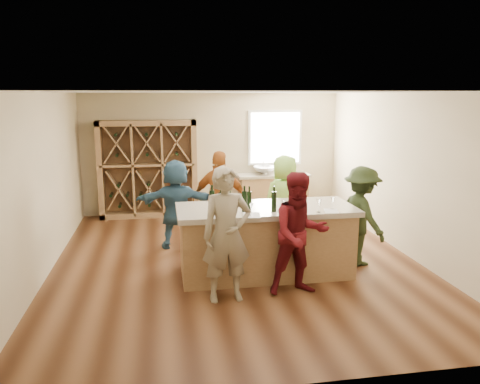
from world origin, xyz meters
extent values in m
cube|color=#55311B|center=(0.00, 0.00, -0.05)|extent=(6.00, 7.00, 0.10)
cube|color=white|center=(0.00, 0.00, 2.85)|extent=(6.00, 7.00, 0.10)
cube|color=#C7B690|center=(0.00, 3.55, 1.40)|extent=(6.00, 0.10, 2.80)
cube|color=#C7B690|center=(0.00, -3.55, 1.40)|extent=(6.00, 0.10, 2.80)
cube|color=#C7B690|center=(-3.05, 0.00, 1.40)|extent=(0.10, 7.00, 2.80)
cube|color=#C7B690|center=(3.05, 0.00, 1.40)|extent=(0.10, 7.00, 2.80)
cube|color=white|center=(1.50, 3.47, 1.75)|extent=(1.30, 0.06, 1.30)
cube|color=white|center=(1.50, 3.44, 1.75)|extent=(1.18, 0.01, 1.18)
cube|color=olive|center=(-1.50, 3.27, 1.10)|extent=(2.20, 0.45, 2.20)
cube|color=olive|center=(1.40, 3.20, 0.43)|extent=(1.60, 0.58, 0.86)
cube|color=#A59A87|center=(1.40, 3.20, 0.89)|extent=(1.70, 0.62, 0.06)
imported|color=silver|center=(1.20, 3.20, 1.01)|extent=(0.54, 0.54, 0.19)
cylinder|color=silver|center=(1.20, 3.38, 1.07)|extent=(0.02, 0.02, 0.30)
cube|color=olive|center=(0.36, -0.63, 0.50)|extent=(2.60, 1.00, 1.00)
cube|color=#A59A87|center=(0.36, -0.63, 1.04)|extent=(2.72, 1.12, 0.08)
cylinder|color=black|center=(-0.48, -0.77, 1.24)|extent=(0.08, 0.08, 0.31)
cylinder|color=black|center=(-0.37, -0.92, 1.23)|extent=(0.09, 0.09, 0.31)
cylinder|color=black|center=(-0.24, -0.76, 1.25)|extent=(0.09, 0.09, 0.33)
cylinder|color=black|center=(-0.01, -0.87, 1.23)|extent=(0.08, 0.08, 0.31)
cylinder|color=black|center=(0.08, -0.74, 1.22)|extent=(0.09, 0.09, 0.27)
cone|color=white|center=(0.04, -1.11, 1.17)|extent=(0.06, 0.06, 0.17)
cone|color=white|center=(0.52, -1.10, 1.18)|extent=(0.09, 0.09, 0.20)
cone|color=white|center=(1.05, -1.07, 1.18)|extent=(0.08, 0.08, 0.20)
cone|color=white|center=(0.81, -0.76, 1.17)|extent=(0.08, 0.08, 0.19)
cone|color=white|center=(1.32, -0.93, 1.17)|extent=(0.07, 0.07, 0.18)
cube|color=white|center=(0.05, -1.08, 1.08)|extent=(0.29, 0.36, 0.00)
cube|color=white|center=(0.65, -1.04, 1.08)|extent=(0.32, 0.35, 0.00)
cube|color=white|center=(1.26, -1.04, 1.08)|extent=(0.26, 0.32, 0.00)
imported|color=gray|center=(-0.36, -1.46, 0.92)|extent=(0.71, 0.55, 1.85)
imported|color=#590F14|center=(0.67, -1.42, 0.87)|extent=(0.88, 0.53, 1.74)
imported|color=#263319|center=(2.01, -0.44, 0.82)|extent=(0.70, 1.14, 1.63)
imported|color=#994C19|center=(-0.16, 0.82, 0.89)|extent=(1.16, 0.87, 1.78)
imported|color=#8CC64C|center=(1.03, 0.75, 0.84)|extent=(0.90, 0.66, 1.69)
imported|color=#335972|center=(-0.95, 0.92, 0.82)|extent=(1.58, 0.74, 1.64)
cylinder|color=black|center=(0.41, -0.93, 1.23)|extent=(0.07, 0.07, 0.30)
camera|label=1|loc=(-1.19, -7.41, 2.77)|focal=35.00mm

